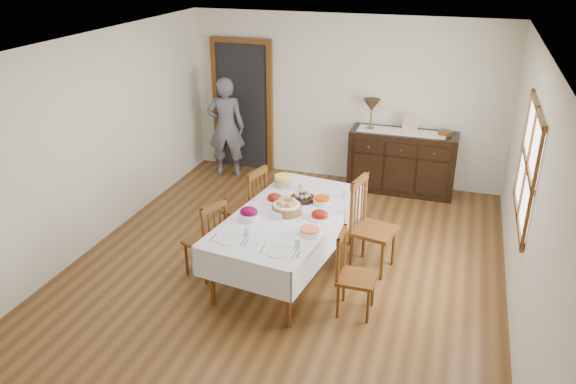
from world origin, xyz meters
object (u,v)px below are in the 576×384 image
(chair_left_far, at_px, (249,206))
(chair_left_near, at_px, (208,238))
(chair_right_near, at_px, (352,273))
(person, at_px, (226,124))
(sideboard, at_px, (402,162))
(chair_right_far, at_px, (370,224))
(table_lamp, at_px, (372,106))
(dining_table, at_px, (289,221))

(chair_left_far, bearing_deg, chair_left_near, 0.48)
(chair_right_near, distance_m, person, 4.17)
(chair_left_far, xyz_separation_m, person, (-1.20, 2.09, 0.34))
(chair_left_near, height_order, sideboard, sideboard)
(chair_right_far, relative_size, table_lamp, 2.44)
(chair_right_far, xyz_separation_m, person, (-2.75, 2.19, 0.30))
(dining_table, distance_m, chair_left_near, 0.94)
(dining_table, distance_m, chair_left_far, 0.86)
(chair_left_near, distance_m, chair_right_far, 1.87)
(chair_left_far, distance_m, sideboard, 2.80)
(chair_left_far, distance_m, table_lamp, 2.65)
(chair_left_near, height_order, person, person)
(chair_left_far, relative_size, chair_right_far, 0.93)
(chair_left_near, relative_size, table_lamp, 2.07)
(chair_left_near, distance_m, chair_right_near, 1.72)
(dining_table, bearing_deg, chair_right_far, 32.44)
(chair_left_near, bearing_deg, chair_right_near, 105.62)
(dining_table, xyz_separation_m, table_lamp, (0.42, 2.78, 0.64))
(chair_left_near, bearing_deg, chair_left_far, -169.37)
(chair_left_far, xyz_separation_m, sideboard, (1.62, 2.28, -0.05))
(sideboard, xyz_separation_m, table_lamp, (-0.52, -0.00, 0.83))
(chair_right_far, relative_size, person, 0.64)
(chair_left_far, distance_m, chair_right_far, 1.55)
(chair_left_near, bearing_deg, dining_table, 133.98)
(dining_table, xyz_separation_m, chair_right_near, (0.85, -0.53, -0.20))
(sideboard, bearing_deg, table_lamp, -179.61)
(chair_left_near, xyz_separation_m, table_lamp, (1.27, 3.13, 0.83))
(chair_right_far, bearing_deg, person, 63.03)
(sideboard, distance_m, table_lamp, 0.98)
(chair_left_far, bearing_deg, person, -138.38)
(chair_right_near, distance_m, chair_right_far, 0.93)
(chair_right_far, xyz_separation_m, sideboard, (0.07, 2.39, -0.09))
(chair_left_near, bearing_deg, chair_right_far, 135.21)
(chair_left_near, xyz_separation_m, chair_right_near, (1.71, -0.19, -0.02))
(person, bearing_deg, sideboard, 167.73)
(chair_left_near, relative_size, sideboard, 0.60)
(table_lamp, bearing_deg, dining_table, -98.53)
(chair_right_near, height_order, chair_right_far, chair_right_far)
(chair_left_near, xyz_separation_m, sideboard, (1.79, 3.13, -0.00))
(table_lamp, bearing_deg, sideboard, 0.39)
(dining_table, relative_size, chair_right_near, 2.55)
(person, bearing_deg, chair_right_near, 115.02)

